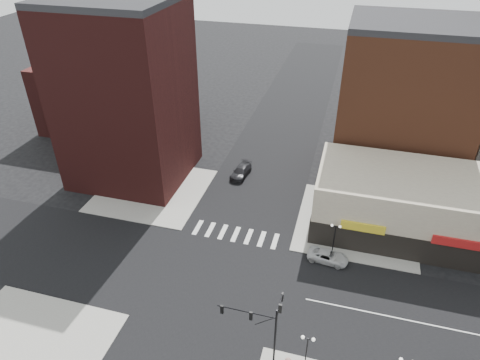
% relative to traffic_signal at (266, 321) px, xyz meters
% --- Properties ---
extents(ground, '(240.00, 240.00, 0.00)m').
position_rel_traffic_signal_xyz_m(ground, '(-7.24, 7.83, -4.96)').
color(ground, black).
rests_on(ground, ground).
extents(road_ew, '(200.00, 14.00, 0.02)m').
position_rel_traffic_signal_xyz_m(road_ew, '(-7.24, 7.83, -4.95)').
color(road_ew, black).
rests_on(road_ew, ground).
extents(road_ns, '(14.00, 200.00, 0.02)m').
position_rel_traffic_signal_xyz_m(road_ns, '(-7.24, 7.83, -4.95)').
color(road_ns, black).
rests_on(road_ns, ground).
extents(sidewalk_nw, '(15.00, 15.00, 0.12)m').
position_rel_traffic_signal_xyz_m(sidewalk_nw, '(-21.74, 22.33, -4.90)').
color(sidewalk_nw, gray).
rests_on(sidewalk_nw, ground).
extents(sidewalk_ne, '(15.00, 15.00, 0.12)m').
position_rel_traffic_signal_xyz_m(sidewalk_ne, '(7.26, 22.33, -4.90)').
color(sidewalk_ne, gray).
rests_on(sidewalk_ne, ground).
extents(building_nw, '(16.00, 15.00, 25.00)m').
position_rel_traffic_signal_xyz_m(building_nw, '(-26.24, 26.33, 7.54)').
color(building_nw, '#3B1412').
rests_on(building_nw, ground).
extents(building_nw_low, '(20.00, 18.00, 12.00)m').
position_rel_traffic_signal_xyz_m(building_nw_low, '(-39.24, 41.83, 1.04)').
color(building_nw_low, '#3B1412').
rests_on(building_nw_low, ground).
extents(building_ne_midrise, '(18.00, 15.00, 22.00)m').
position_rel_traffic_signal_xyz_m(building_ne_midrise, '(11.76, 37.33, 6.04)').
color(building_ne_midrise, brown).
rests_on(building_ne_midrise, ground).
extents(building_ne_row, '(24.20, 12.20, 8.00)m').
position_rel_traffic_signal_xyz_m(building_ne_row, '(13.76, 22.83, -1.66)').
color(building_ne_row, '#C2B89A').
rests_on(building_ne_row, ground).
extents(traffic_signal, '(5.59, 3.09, 7.77)m').
position_rel_traffic_signal_xyz_m(traffic_signal, '(0.00, 0.00, 0.00)').
color(traffic_signal, black).
rests_on(traffic_signal, ground).
extents(street_lamp_se_a, '(1.22, 0.32, 4.16)m').
position_rel_traffic_signal_xyz_m(street_lamp_se_a, '(3.76, -0.17, -1.67)').
color(street_lamp_se_a, black).
rests_on(street_lamp_se_a, sidewalk_se).
extents(street_lamp_ne, '(1.22, 0.32, 4.16)m').
position_rel_traffic_signal_xyz_m(street_lamp_ne, '(4.76, 15.83, -1.67)').
color(street_lamp_ne, black).
rests_on(street_lamp_ne, sidewalk_ne).
extents(white_suv, '(4.92, 2.64, 1.31)m').
position_rel_traffic_signal_xyz_m(white_suv, '(4.37, 14.33, -4.31)').
color(white_suv, silver).
rests_on(white_suv, ground).
extents(dark_sedan_north, '(2.69, 5.40, 1.51)m').
position_rel_traffic_signal_xyz_m(dark_sedan_north, '(-10.41, 29.72, -4.21)').
color(dark_sedan_north, black).
rests_on(dark_sedan_north, ground).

